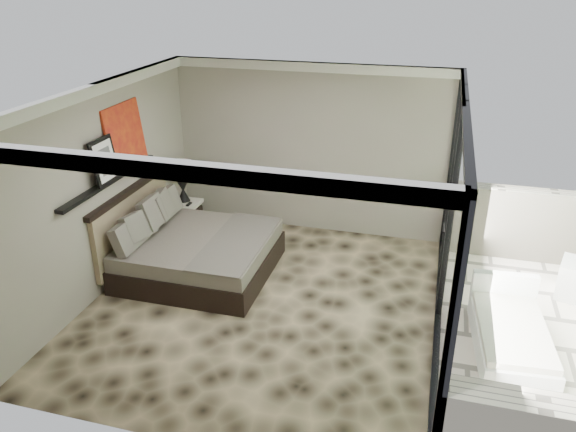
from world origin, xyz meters
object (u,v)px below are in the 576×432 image
(nightstand, at_px, (187,218))
(bed, at_px, (193,250))
(table_lamp, at_px, (182,176))
(lounger, at_px, (510,334))

(nightstand, bearing_deg, bed, -39.28)
(bed, bearing_deg, table_lamp, 119.42)
(nightstand, bearing_deg, lounger, 0.56)
(lounger, bearing_deg, table_lamp, 153.80)
(bed, height_order, nightstand, bed)
(table_lamp, bearing_deg, lounger, -21.72)
(nightstand, bearing_deg, table_lamp, 156.02)
(bed, xyz_separation_m, nightstand, (-0.69, 1.26, -0.11))
(bed, distance_m, table_lamp, 1.63)
(nightstand, xyz_separation_m, table_lamp, (-0.05, 0.05, 0.73))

